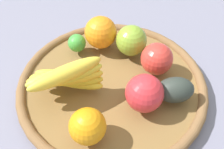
# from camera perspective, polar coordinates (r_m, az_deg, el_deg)

# --- Properties ---
(ground_plane) EXTENTS (2.40, 2.40, 0.00)m
(ground_plane) POSITION_cam_1_polar(r_m,az_deg,el_deg) (0.62, 0.00, -3.26)
(ground_plane) COLOR slate
(ground_plane) RESTS_ON ground
(basket) EXTENTS (0.42, 0.42, 0.03)m
(basket) POSITION_cam_1_polar(r_m,az_deg,el_deg) (0.61, 0.00, -2.27)
(basket) COLOR brown
(basket) RESTS_ON ground_plane
(banana_bunch) EXTENTS (0.13, 0.16, 0.09)m
(banana_bunch) POSITION_cam_1_polar(r_m,az_deg,el_deg) (0.55, -9.64, -0.49)
(banana_bunch) COLOR yellow
(banana_bunch) RESTS_ON basket
(apple_0) EXTENTS (0.08, 0.08, 0.07)m
(apple_0) POSITION_cam_1_polar(r_m,az_deg,el_deg) (0.60, 9.45, 3.15)
(apple_0) COLOR red
(apple_0) RESTS_ON basket
(avocado) EXTENTS (0.07, 0.09, 0.05)m
(avocado) POSITION_cam_1_polar(r_m,az_deg,el_deg) (0.56, 13.11, -3.17)
(avocado) COLOR #2E3630
(avocado) RESTS_ON basket
(orange_1) EXTENTS (0.09, 0.09, 0.08)m
(orange_1) POSITION_cam_1_polar(r_m,az_deg,el_deg) (0.66, -2.39, 8.86)
(orange_1) COLOR orange
(orange_1) RESTS_ON basket
(apple_1) EXTENTS (0.10, 0.10, 0.08)m
(apple_1) POSITION_cam_1_polar(r_m,az_deg,el_deg) (0.53, 6.83, -3.91)
(apple_1) COLOR red
(apple_1) RESTS_ON basket
(lime_0) EXTENTS (0.04, 0.04, 0.04)m
(lime_0) POSITION_cam_1_polar(r_m,az_deg,el_deg) (0.66, -7.40, 6.59)
(lime_0) COLOR green
(lime_0) RESTS_ON basket
(apple_2) EXTENTS (0.10, 0.10, 0.07)m
(apple_2) POSITION_cam_1_polar(r_m,az_deg,el_deg) (0.64, 4.09, 7.14)
(apple_2) COLOR #7FA330
(apple_2) RESTS_ON basket
(orange_0) EXTENTS (0.08, 0.08, 0.07)m
(orange_0) POSITION_cam_1_polar(r_m,az_deg,el_deg) (0.49, -5.16, -10.79)
(orange_0) COLOR orange
(orange_0) RESTS_ON basket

